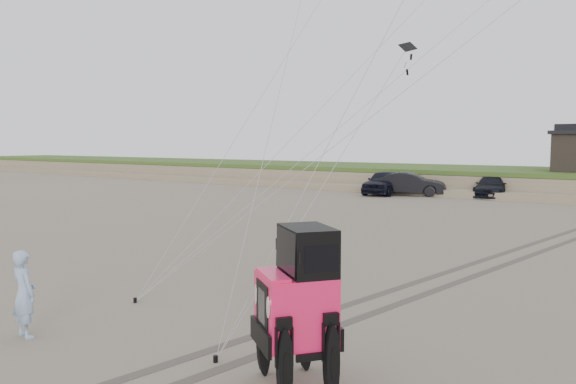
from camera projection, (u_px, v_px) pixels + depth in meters
name	position (u px, v px, depth m)	size (l,w,h in m)	color
ground	(203.00, 341.00, 10.54)	(160.00, 160.00, 0.00)	#6B6054
dune_ridge	(573.00, 183.00, 40.55)	(160.00, 14.25, 1.73)	#7A6B54
truck_a	(384.00, 182.00, 40.74)	(2.07, 5.15, 1.75)	black
truck_b	(410.00, 184.00, 39.78)	(1.74, 4.98, 1.64)	black
truck_c	(492.00, 187.00, 38.58)	(2.01, 4.93, 1.43)	black
jeep	(296.00, 324.00, 8.51)	(2.28, 5.30, 1.97)	#FD1C58
man	(24.00, 294.00, 10.71)	(0.62, 0.41, 1.69)	#84A6CC
stake_main	(135.00, 300.00, 13.09)	(0.08, 0.08, 0.12)	black
stake_aux	(216.00, 359.00, 9.53)	(0.08, 0.08, 0.12)	black
tire_tracks	(457.00, 275.00, 15.77)	(5.22, 29.74, 0.01)	#4C443D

